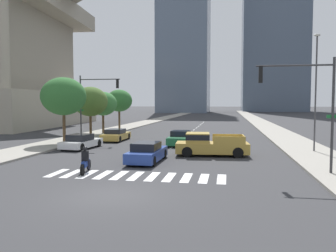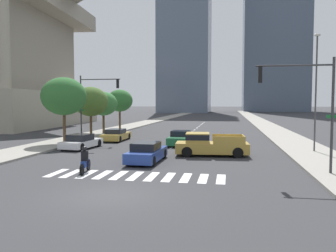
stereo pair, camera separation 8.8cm
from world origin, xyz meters
The scene contains 19 objects.
ground_plane centered at (0.00, 0.00, 0.00)m, with size 800.00×800.00×0.00m, color #333335.
sidewalk_east centered at (11.11, 30.00, 0.07)m, with size 4.00×260.00×0.15m, color gray.
sidewalk_west centered at (-11.11, 30.00, 0.07)m, with size 4.00×260.00×0.15m, color gray.
crosswalk_near centered at (0.00, 3.87, 0.00)m, with size 9.45×2.28×0.01m.
lane_divider_center centered at (0.00, 31.87, 0.00)m, with size 0.14×50.00×0.01m.
motorcycle_lead centered at (-2.97, 4.24, 0.58)m, with size 0.74×2.15×1.49m.
pickup_truck centered at (3.41, 11.64, 0.81)m, with size 5.38×2.42×1.67m.
sedan_blue_0 centered at (-0.42, 8.25, 0.60)m, with size 1.94×4.67×1.31m.
sedan_white_1 centered at (-7.46, 13.73, 0.57)m, with size 2.25×4.55×1.24m.
sedan_gold_2 centered at (-6.54, 20.17, 0.57)m, with size 1.92×4.58×1.22m.
sedan_green_3 centered at (0.50, 17.59, 0.61)m, with size 1.95×4.38×1.32m.
traffic_signal_near centered at (8.78, 5.72, 4.30)m, with size 4.26×0.28×6.10m.
traffic_signal_far centered at (-8.45, 19.21, 4.55)m, with size 4.45×0.28×6.48m.
street_lamp_east centered at (11.41, 14.45, 5.25)m, with size 0.50×0.24×8.97m.
street_tree_nearest centered at (-10.31, 16.35, 4.49)m, with size 4.16×4.16×6.11m.
street_tree_second centered at (-10.31, 22.65, 4.03)m, with size 3.86×3.86×5.53m.
street_tree_third centered at (-10.31, 26.58, 3.79)m, with size 3.43×3.43×5.11m.
street_tree_fourth centered at (-10.31, 32.99, 4.21)m, with size 3.65×3.65×5.62m.
office_tower_left_skyline centered at (-13.45, 132.30, 36.85)m, with size 20.52×25.34×82.06m.
Camera 2 is at (4.84, -13.48, 3.84)m, focal length 36.66 mm.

